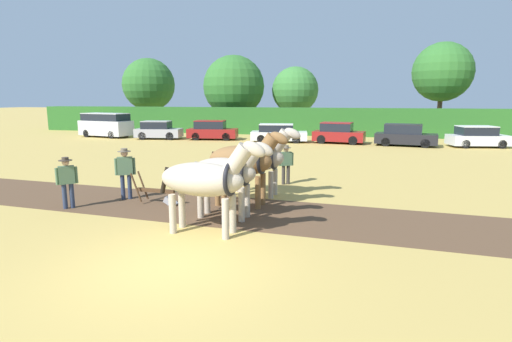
{
  "coord_description": "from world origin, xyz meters",
  "views": [
    {
      "loc": [
        3.62,
        -7.12,
        3.45
      ],
      "look_at": [
        0.52,
        5.33,
        1.1
      ],
      "focal_mm": 28.0,
      "sensor_mm": 36.0,
      "label": 1
    }
  ],
  "objects_px": {
    "farmer_at_plow": "(125,169)",
    "parked_car_right": "(405,136)",
    "parked_car_left": "(158,130)",
    "farmer_onlooker_left": "(67,179)",
    "plow": "(159,195)",
    "tree_center": "(442,72)",
    "draft_horse_lead_right": "(227,173)",
    "tree_center_left": "(295,90)",
    "tree_left": "(234,86)",
    "parked_car_far_right": "(477,137)",
    "farmer_beside_team": "(286,162)",
    "parked_car_center_left": "(212,130)",
    "draft_horse_lead_left": "(206,180)",
    "parked_van": "(106,125)",
    "tree_far_left": "(149,85)",
    "draft_horse_trail_right": "(257,157)",
    "parked_car_center": "(278,133)",
    "draft_horse_trail_left": "(243,161)",
    "parked_car_center_right": "(338,133)"
  },
  "relations": [
    {
      "from": "draft_horse_trail_right",
      "to": "parked_car_center",
      "type": "bearing_deg",
      "value": 101.95
    },
    {
      "from": "draft_horse_lead_right",
      "to": "plow",
      "type": "xyz_separation_m",
      "value": [
        -2.64,
        0.88,
        -1.03
      ]
    },
    {
      "from": "farmer_beside_team",
      "to": "tree_far_left",
      "type": "bearing_deg",
      "value": -172.74
    },
    {
      "from": "farmer_onlooker_left",
      "to": "parked_car_left",
      "type": "height_order",
      "value": "farmer_onlooker_left"
    },
    {
      "from": "draft_horse_trail_left",
      "to": "farmer_onlooker_left",
      "type": "height_order",
      "value": "draft_horse_trail_left"
    },
    {
      "from": "draft_horse_lead_right",
      "to": "parked_car_center_right",
      "type": "xyz_separation_m",
      "value": [
        2.26,
        20.67,
        -0.58
      ]
    },
    {
      "from": "draft_horse_lead_left",
      "to": "parked_car_center",
      "type": "relative_size",
      "value": 0.64
    },
    {
      "from": "parked_van",
      "to": "parked_car_center_right",
      "type": "distance_m",
      "value": 20.38
    },
    {
      "from": "parked_car_center",
      "to": "parked_car_center_right",
      "type": "relative_size",
      "value": 1.14
    },
    {
      "from": "tree_center",
      "to": "farmer_onlooker_left",
      "type": "relative_size",
      "value": 5.31
    },
    {
      "from": "parked_car_left",
      "to": "parked_car_right",
      "type": "relative_size",
      "value": 0.9
    },
    {
      "from": "parked_van",
      "to": "farmer_at_plow",
      "type": "bearing_deg",
      "value": -43.32
    },
    {
      "from": "parked_car_center_right",
      "to": "tree_left",
      "type": "bearing_deg",
      "value": 144.06
    },
    {
      "from": "tree_far_left",
      "to": "farmer_beside_team",
      "type": "distance_m",
      "value": 36.71
    },
    {
      "from": "farmer_beside_team",
      "to": "farmer_onlooker_left",
      "type": "distance_m",
      "value": 8.0
    },
    {
      "from": "draft_horse_lead_left",
      "to": "farmer_beside_team",
      "type": "relative_size",
      "value": 1.86
    },
    {
      "from": "plow",
      "to": "farmer_at_plow",
      "type": "distance_m",
      "value": 1.63
    },
    {
      "from": "tree_left",
      "to": "farmer_onlooker_left",
      "type": "distance_m",
      "value": 32.53
    },
    {
      "from": "parked_car_right",
      "to": "farmer_at_plow",
      "type": "bearing_deg",
      "value": -111.99
    },
    {
      "from": "plow",
      "to": "parked_car_center",
      "type": "bearing_deg",
      "value": 92.83
    },
    {
      "from": "tree_left",
      "to": "parked_car_center",
      "type": "height_order",
      "value": "tree_left"
    },
    {
      "from": "tree_center",
      "to": "draft_horse_trail_left",
      "type": "height_order",
      "value": "tree_center"
    },
    {
      "from": "draft_horse_lead_right",
      "to": "parked_car_far_right",
      "type": "relative_size",
      "value": 0.62
    },
    {
      "from": "tree_far_left",
      "to": "tree_center_left",
      "type": "height_order",
      "value": "tree_far_left"
    },
    {
      "from": "parked_car_center_left",
      "to": "parked_car_center_right",
      "type": "height_order",
      "value": "same"
    },
    {
      "from": "tree_far_left",
      "to": "parked_car_center_left",
      "type": "bearing_deg",
      "value": -45.74
    },
    {
      "from": "parked_car_center_left",
      "to": "tree_center_left",
      "type": "bearing_deg",
      "value": 61.53
    },
    {
      "from": "parked_car_center",
      "to": "parked_car_far_right",
      "type": "xyz_separation_m",
      "value": [
        14.37,
        0.19,
        0.02
      ]
    },
    {
      "from": "draft_horse_lead_left",
      "to": "farmer_beside_team",
      "type": "height_order",
      "value": "draft_horse_lead_left"
    },
    {
      "from": "tree_left",
      "to": "parked_car_far_right",
      "type": "relative_size",
      "value": 1.89
    },
    {
      "from": "draft_horse_trail_right",
      "to": "parked_car_far_right",
      "type": "height_order",
      "value": "draft_horse_trail_right"
    },
    {
      "from": "draft_horse_lead_left",
      "to": "farmer_beside_team",
      "type": "xyz_separation_m",
      "value": [
        0.96,
        6.38,
        -0.5
      ]
    },
    {
      "from": "draft_horse_lead_right",
      "to": "tree_center_left",
      "type": "bearing_deg",
      "value": 98.84
    },
    {
      "from": "parked_car_center_left",
      "to": "plow",
      "type": "bearing_deg",
      "value": -82.59
    },
    {
      "from": "tree_center",
      "to": "parked_car_center_left",
      "type": "distance_m",
      "value": 22.92
    },
    {
      "from": "tree_center_left",
      "to": "plow",
      "type": "relative_size",
      "value": 4.28
    },
    {
      "from": "parked_car_center_left",
      "to": "parked_car_left",
      "type": "bearing_deg",
      "value": 179.98
    },
    {
      "from": "tree_center",
      "to": "parked_car_far_right",
      "type": "distance_m",
      "value": 12.34
    },
    {
      "from": "tree_center_left",
      "to": "draft_horse_trail_right",
      "type": "distance_m",
      "value": 31.65
    },
    {
      "from": "tree_center",
      "to": "farmer_at_plow",
      "type": "relative_size",
      "value": 4.93
    },
    {
      "from": "farmer_at_plow",
      "to": "tree_center",
      "type": "bearing_deg",
      "value": 124.07
    },
    {
      "from": "draft_horse_trail_left",
      "to": "draft_horse_trail_right",
      "type": "relative_size",
      "value": 0.95
    },
    {
      "from": "farmer_at_plow",
      "to": "parked_car_right",
      "type": "height_order",
      "value": "farmer_at_plow"
    },
    {
      "from": "tree_center",
      "to": "draft_horse_lead_right",
      "type": "height_order",
      "value": "tree_center"
    },
    {
      "from": "tree_center",
      "to": "draft_horse_lead_right",
      "type": "xyz_separation_m",
      "value": [
        -11.4,
        -31.71,
        -4.54
      ]
    },
    {
      "from": "parked_car_left",
      "to": "parked_car_center_left",
      "type": "distance_m",
      "value": 4.66
    },
    {
      "from": "tree_left",
      "to": "parked_car_far_right",
      "type": "height_order",
      "value": "tree_left"
    },
    {
      "from": "farmer_beside_team",
      "to": "parked_van",
      "type": "xyz_separation_m",
      "value": [
        -19.0,
        15.78,
        0.17
      ]
    },
    {
      "from": "parked_car_center_left",
      "to": "draft_horse_lead_left",
      "type": "bearing_deg",
      "value": -78.12
    },
    {
      "from": "draft_horse_lead_left",
      "to": "draft_horse_trail_right",
      "type": "xyz_separation_m",
      "value": [
        0.27,
        4.3,
        -0.02
      ]
    }
  ]
}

